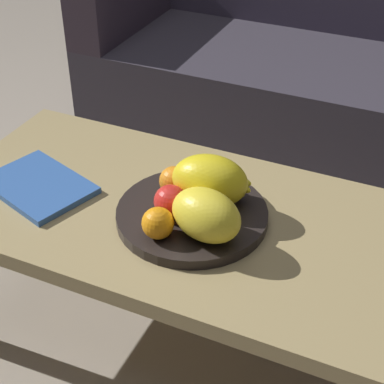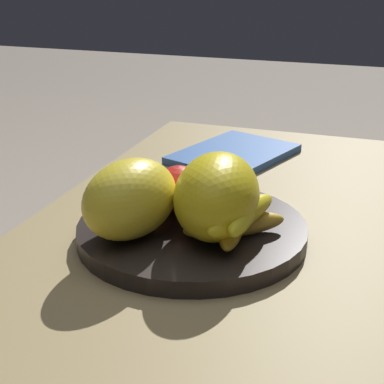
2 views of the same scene
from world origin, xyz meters
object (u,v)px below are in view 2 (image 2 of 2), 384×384
at_px(melon_large_front, 217,196).
at_px(banana_bunch, 238,219).
at_px(fruit_bowl, 192,231).
at_px(melon_smaller_beside, 130,199).
at_px(apple_front, 179,189).
at_px(orange_front, 131,186).
at_px(coffee_table, 211,253).
at_px(orange_left, 233,190).
at_px(magazine, 234,154).

relative_size(melon_large_front, banana_bunch, 0.98).
distance_m(fruit_bowl, melon_large_front, 0.09).
xyz_separation_m(melon_smaller_beside, apple_front, (-0.10, 0.03, -0.02)).
xyz_separation_m(fruit_bowl, orange_front, (-0.03, -0.11, 0.05)).
bearing_deg(coffee_table, apple_front, -73.42).
bearing_deg(coffee_table, orange_left, 116.69).
distance_m(coffee_table, apple_front, 0.12).
bearing_deg(melon_smaller_beside, fruit_bowl, 132.61).
distance_m(fruit_bowl, orange_left, 0.09).
distance_m(fruit_bowl, orange_front, 0.12).
bearing_deg(orange_front, fruit_bowl, 76.03).
bearing_deg(orange_front, melon_smaller_beside, 24.94).
height_order(coffee_table, orange_left, orange_left).
bearing_deg(melon_large_front, coffee_table, -157.12).
relative_size(orange_front, banana_bunch, 0.40).
relative_size(orange_left, banana_bunch, 0.39).
distance_m(orange_front, magazine, 0.37).
relative_size(orange_left, apple_front, 0.93).
bearing_deg(coffee_table, magazine, -170.48).
bearing_deg(melon_smaller_beside, coffee_table, 143.99).
height_order(melon_smaller_beside, apple_front, melon_smaller_beside).
relative_size(fruit_bowl, orange_left, 4.99).
relative_size(orange_front, magazine, 0.28).
xyz_separation_m(coffee_table, banana_bunch, (0.08, 0.06, 0.10)).
xyz_separation_m(coffee_table, apple_front, (0.01, -0.05, 0.11)).
bearing_deg(melon_large_front, fruit_bowl, -117.22).
bearing_deg(orange_left, magazine, -164.99).
xyz_separation_m(orange_front, magazine, (-0.36, 0.07, -0.05)).
bearing_deg(magazine, melon_smaller_beside, 15.25).
xyz_separation_m(melon_smaller_beside, magazine, (-0.45, 0.03, -0.07)).
relative_size(coffee_table, apple_front, 15.39).
height_order(apple_front, banana_bunch, apple_front).
xyz_separation_m(melon_smaller_beside, banana_bunch, (-0.04, 0.15, -0.02)).
bearing_deg(melon_smaller_beside, orange_front, -155.06).
bearing_deg(melon_large_front, melon_smaller_beside, -70.47).
bearing_deg(orange_left, melon_large_front, 0.81).
distance_m(melon_smaller_beside, orange_front, 0.10).
distance_m(fruit_bowl, melon_smaller_beside, 0.11).
bearing_deg(banana_bunch, apple_front, -120.03).
bearing_deg(orange_left, banana_bunch, 19.97).
distance_m(orange_front, apple_front, 0.08).
bearing_deg(banana_bunch, melon_smaller_beside, -76.47).
bearing_deg(apple_front, coffee_table, 106.58).
bearing_deg(orange_left, melon_smaller_beside, -41.13).
bearing_deg(melon_smaller_beside, banana_bunch, 103.53).
bearing_deg(melon_smaller_beside, orange_left, 138.87).
bearing_deg(melon_smaller_beside, apple_front, 160.62).
distance_m(melon_large_front, banana_bunch, 0.04).
bearing_deg(banana_bunch, coffee_table, -140.95).
distance_m(coffee_table, melon_smaller_beside, 0.19).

